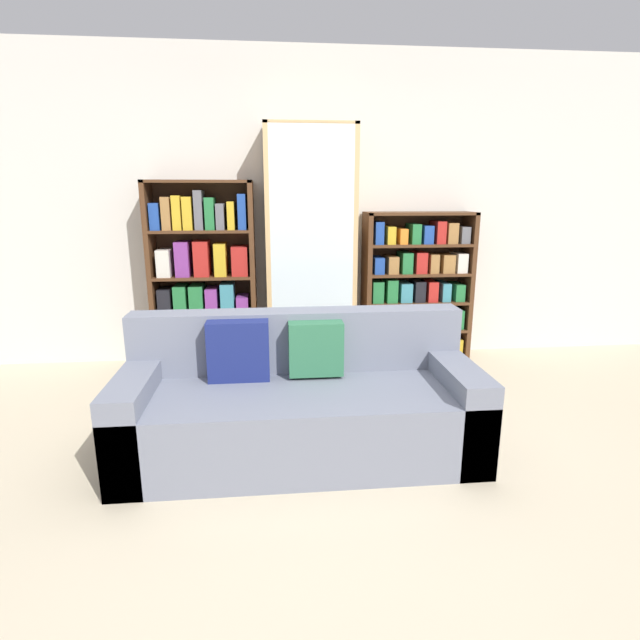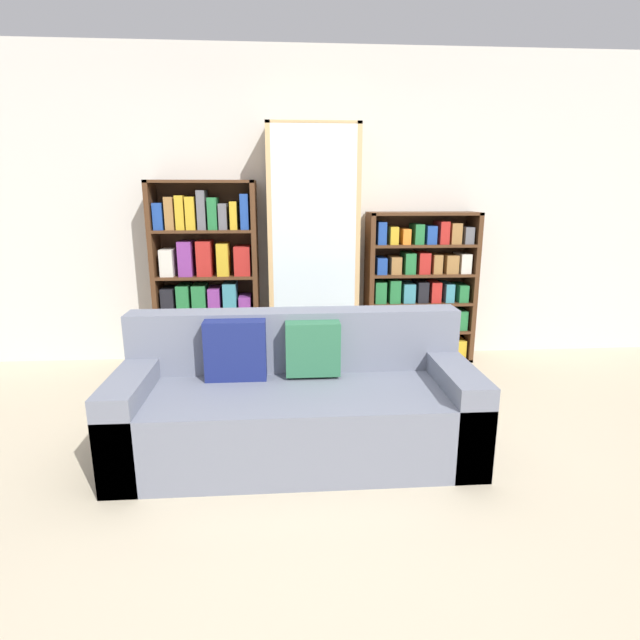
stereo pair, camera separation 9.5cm
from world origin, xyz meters
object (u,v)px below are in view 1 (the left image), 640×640
object	(u,v)px
bookshelf_left	(204,280)
bookshelf_right	(416,290)
wine_bottle	(366,383)
couch	(300,405)
display_cabinet	(310,249)

from	to	relation	value
bookshelf_left	bookshelf_right	world-z (taller)	bookshelf_left
wine_bottle	bookshelf_left	bearing A→B (deg)	141.43
couch	bookshelf_left	distance (m)	1.84
bookshelf_right	display_cabinet	bearing A→B (deg)	-179.02
bookshelf_right	wine_bottle	bearing A→B (deg)	-122.81
display_cabinet	wine_bottle	distance (m)	1.35
couch	bookshelf_right	distance (m)	2.03
display_cabinet	couch	bearing A→B (deg)	-97.05
couch	display_cabinet	world-z (taller)	display_cabinet
couch	bookshelf_left	world-z (taller)	bookshelf_left
bookshelf_left	display_cabinet	size ratio (longest dim) A/B	0.78
wine_bottle	bookshelf_right	bearing A→B (deg)	57.19
bookshelf_right	wine_bottle	world-z (taller)	bookshelf_right
display_cabinet	bookshelf_right	xyz separation A→B (m)	(0.96, 0.02, -0.38)
couch	wine_bottle	size ratio (longest dim) A/B	5.24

